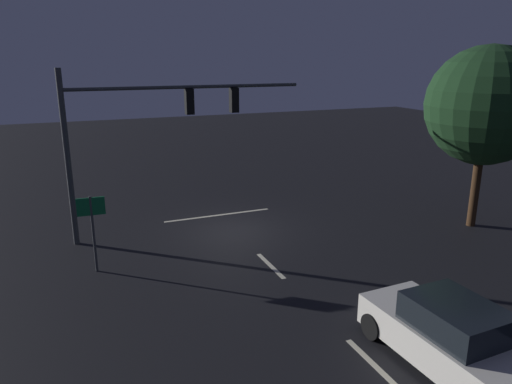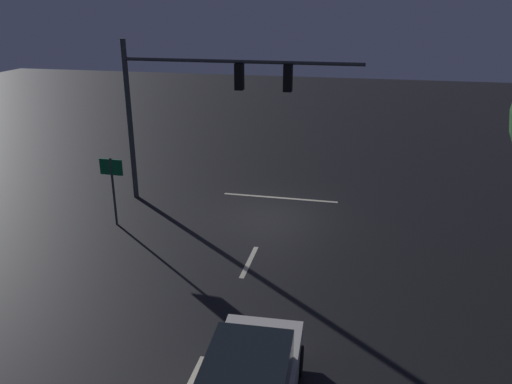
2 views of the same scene
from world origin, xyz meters
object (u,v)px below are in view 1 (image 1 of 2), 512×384
at_px(car_approaching, 448,336).
at_px(tree_left_far, 486,106).
at_px(traffic_signal_assembly, 150,121).
at_px(route_sign, 92,218).

distance_m(car_approaching, tree_left_far, 11.71).
bearing_deg(traffic_signal_assembly, route_sign, 48.43).
distance_m(traffic_signal_assembly, route_sign, 4.75).
distance_m(traffic_signal_assembly, car_approaching, 12.89).
height_order(car_approaching, tree_left_far, tree_left_far).
height_order(route_sign, tree_left_far, tree_left_far).
height_order(traffic_signal_assembly, car_approaching, traffic_signal_assembly).
relative_size(car_approaching, route_sign, 1.67).
relative_size(car_approaching, tree_left_far, 0.59).
height_order(traffic_signal_assembly, tree_left_far, tree_left_far).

